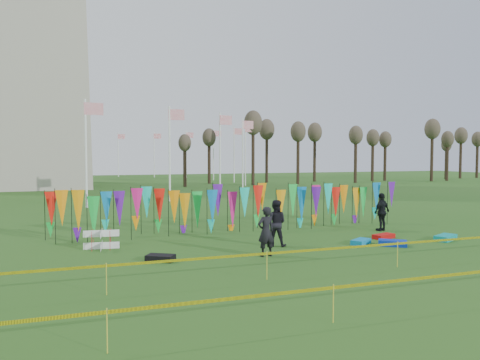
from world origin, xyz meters
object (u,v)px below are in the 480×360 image
object	(u,v)px
person_left	(266,232)
kite_bag_red	(384,236)
person_right	(382,212)
kite_bag_turquoise	(361,242)
kite_bag_black	(161,258)
kite_bag_blue	(393,243)
person_mid	(275,223)
box_kite	(101,240)
kite_bag_teal	(445,238)

from	to	relation	value
person_left	kite_bag_red	distance (m)	6.95
person_right	kite_bag_turquoise	bearing A→B (deg)	22.12
person_right	kite_bag_black	size ratio (longest dim) A/B	1.95
kite_bag_blue	person_mid	bearing A→B (deg)	160.81
box_kite	kite_bag_red	xyz separation A→B (m)	(12.53, -1.76, -0.30)
person_mid	kite_bag_turquoise	world-z (taller)	person_mid
box_kite	kite_bag_blue	distance (m)	12.25
box_kite	kite_bag_teal	world-z (taller)	box_kite
kite_bag_blue	person_right	bearing A→B (deg)	59.97
box_kite	kite_bag_black	world-z (taller)	box_kite
person_left	person_mid	world-z (taller)	person_mid
kite_bag_turquoise	kite_bag_blue	world-z (taller)	kite_bag_blue
box_kite	kite_bag_blue	world-z (taller)	box_kite
box_kite	person_left	bearing A→B (deg)	-30.80
kite_bag_red	kite_bag_teal	xyz separation A→B (m)	(2.35, -1.35, 0.02)
person_left	kite_bag_teal	bearing A→B (deg)	173.54
kite_bag_teal	kite_bag_turquoise	bearing A→B (deg)	173.07
kite_bag_turquoise	kite_bag_teal	size ratio (longest dim) A/B	0.83
kite_bag_blue	kite_bag_teal	distance (m)	3.13
person_right	kite_bag_red	world-z (taller)	person_right
person_left	person_mid	size ratio (longest dim) A/B	0.97
person_left	person_right	bearing A→B (deg)	-164.47
box_kite	person_mid	xyz separation A→B (m)	(7.03, -1.75, 0.58)
person_left	person_mid	distance (m)	2.10
person_mid	kite_bag_black	xyz separation A→B (m)	(-5.12, -1.21, -0.87)
person_left	kite_bag_turquoise	distance (m)	5.02
person_mid	kite_bag_blue	distance (m)	5.09
kite_bag_teal	kite_bag_blue	bearing A→B (deg)	-174.63
person_left	person_right	xyz separation A→B (m)	(7.94, 3.62, 0.02)
box_kite	person_right	distance (m)	13.82
box_kite	person_right	bearing A→B (deg)	0.51
person_right	kite_bag_turquoise	world-z (taller)	person_right
box_kite	kite_bag_blue	size ratio (longest dim) A/B	0.70
kite_bag_blue	kite_bag_red	distance (m)	1.81
kite_bag_red	person_mid	bearing A→B (deg)	179.90
person_mid	kite_bag_turquoise	xyz separation A→B (m)	(3.69, -0.85, -0.88)
box_kite	kite_bag_red	bearing A→B (deg)	-7.98
kite_bag_teal	person_right	bearing A→B (deg)	108.53
kite_bag_turquoise	kite_bag_teal	bearing A→B (deg)	-6.93
kite_bag_blue	kite_bag_black	distance (m)	9.86
kite_bag_turquoise	kite_bag_black	xyz separation A→B (m)	(-8.81, -0.36, 0.01)
kite_bag_blue	kite_bag_red	world-z (taller)	kite_bag_blue
kite_bag_turquoise	kite_bag_red	distance (m)	2.00
person_left	box_kite	bearing A→B (deg)	-39.75
kite_bag_blue	person_left	bearing A→B (deg)	-179.04
person_left	kite_bag_teal	world-z (taller)	person_left
kite_bag_teal	person_left	bearing A→B (deg)	-177.52
kite_bag_red	box_kite	bearing A→B (deg)	172.02
person_mid	kite_bag_blue	xyz separation A→B (m)	(4.74, -1.65, -0.87)
kite_bag_black	box_kite	bearing A→B (deg)	122.97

